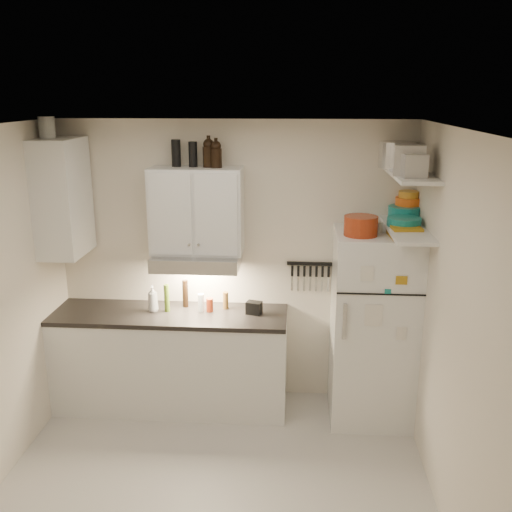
{
  "coord_description": "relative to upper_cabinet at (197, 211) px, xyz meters",
  "views": [
    {
      "loc": [
        0.57,
        -3.49,
        2.81
      ],
      "look_at": [
        0.25,
        0.9,
        1.55
      ],
      "focal_mm": 40.0,
      "sensor_mm": 36.0,
      "label": 1
    }
  ],
  "objects": [
    {
      "name": "spice_jar",
      "position": [
        1.56,
        -0.17,
        -0.08
      ],
      "size": [
        0.05,
        0.05,
        0.09
      ],
      "primitive_type": "cylinder",
      "rotation": [
        0.0,
        0.0,
        0.01
      ],
      "color": "silver",
      "rests_on": "fridge"
    },
    {
      "name": "caddy",
      "position": [
        0.51,
        -0.1,
        -0.85
      ],
      "size": [
        0.15,
        0.12,
        0.11
      ],
      "primitive_type": "cube",
      "rotation": [
        0.0,
        0.0,
        -0.27
      ],
      "color": "black",
      "rests_on": "countertop"
    },
    {
      "name": "dutch_oven",
      "position": [
        1.39,
        -0.29,
        -0.05
      ],
      "size": [
        0.31,
        0.31,
        0.16
      ],
      "primitive_type": "cylinder",
      "rotation": [
        0.0,
        0.0,
        -0.15
      ],
      "color": "maroon",
      "rests_on": "fridge"
    },
    {
      "name": "thermos_a",
      "position": [
        -0.03,
        0.05,
        0.48
      ],
      "size": [
        0.1,
        0.1,
        0.21
      ],
      "primitive_type": "cylinder",
      "rotation": [
        0.0,
        0.0,
        -0.41
      ],
      "color": "black",
      "rests_on": "upper_cabinet"
    },
    {
      "name": "growler_a",
      "position": [
        0.11,
        0.04,
        0.5
      ],
      "size": [
        0.12,
        0.12,
        0.25
      ],
      "primitive_type": null,
      "rotation": [
        0.0,
        0.0,
        -0.17
      ],
      "color": "black",
      "rests_on": "upper_cabinet"
    },
    {
      "name": "shelf_lo",
      "position": [
        1.75,
        -0.31,
        -0.07
      ],
      "size": [
        0.3,
        0.95,
        0.03
      ],
      "primitive_type": "cube",
      "color": "white",
      "rests_on": "right_wall"
    },
    {
      "name": "tin_b",
      "position": [
        1.72,
        -0.56,
        0.48
      ],
      "size": [
        0.19,
        0.19,
        0.17
      ],
      "primitive_type": "cube",
      "rotation": [
        0.0,
        0.0,
        0.1
      ],
      "color": "#AAAAAD",
      "rests_on": "shelf_hi"
    },
    {
      "name": "thermos_b",
      "position": [
        -0.17,
        0.06,
        0.49
      ],
      "size": [
        0.1,
        0.1,
        0.23
      ],
      "primitive_type": "cylinder",
      "rotation": [
        0.0,
        0.0,
        -0.23
      ],
      "color": "black",
      "rests_on": "upper_cabinet"
    },
    {
      "name": "fridge",
      "position": [
        1.55,
        -0.18,
        -0.98
      ],
      "size": [
        0.7,
        0.68,
        1.7
      ],
      "primitive_type": "cube",
      "color": "white",
      "rests_on": "floor"
    },
    {
      "name": "shelf_hi",
      "position": [
        1.75,
        -0.31,
        0.38
      ],
      "size": [
        0.3,
        0.95,
        0.03
      ],
      "primitive_type": "cube",
      "color": "white",
      "rests_on": "right_wall"
    },
    {
      "name": "range_hood",
      "position": [
        0.0,
        -0.06,
        -0.44
      ],
      "size": [
        0.76,
        0.46,
        0.12
      ],
      "primitive_type": "cube",
      "color": "silver",
      "rests_on": "back_wall"
    },
    {
      "name": "bowl_yellow",
      "position": [
        1.82,
        0.08,
        0.15
      ],
      "size": [
        0.17,
        0.17,
        0.06
      ],
      "primitive_type": "cylinder",
      "color": "orange",
      "rests_on": "bowl_orange"
    },
    {
      "name": "plates",
      "position": [
        1.74,
        -0.24,
        -0.02
      ],
      "size": [
        0.31,
        0.31,
        0.07
      ],
      "primitive_type": "cylinder",
      "rotation": [
        0.0,
        0.0,
        0.13
      ],
      "color": "#18847D",
      "rests_on": "shelf_lo"
    },
    {
      "name": "vinegar_bottle",
      "position": [
        -0.13,
        0.02,
        -0.78
      ],
      "size": [
        0.07,
        0.07,
        0.25
      ],
      "primitive_type": "cylinder",
      "rotation": [
        0.0,
        0.0,
        -0.31
      ],
      "color": "black",
      "rests_on": "countertop"
    },
    {
      "name": "right_wall",
      "position": [
        1.91,
        -1.33,
        -0.53
      ],
      "size": [
        0.02,
        3.0,
        2.6
      ],
      "primitive_type": "cube",
      "color": "beige",
      "rests_on": "ground"
    },
    {
      "name": "red_jar",
      "position": [
        0.11,
        -0.08,
        -0.84
      ],
      "size": [
        0.06,
        0.06,
        0.12
      ],
      "primitive_type": "cylinder",
      "rotation": [
        0.0,
        0.0,
        -0.05
      ],
      "color": "maroon",
      "rests_on": "countertop"
    },
    {
      "name": "bowl_orange",
      "position": [
        1.82,
        0.08,
        0.09
      ],
      "size": [
        0.22,
        0.22,
        0.07
      ],
      "primitive_type": "cylinder",
      "color": "orange",
      "rests_on": "bowl_teal"
    },
    {
      "name": "tin_a",
      "position": [
        1.71,
        -0.44,
        0.5
      ],
      "size": [
        0.25,
        0.23,
        0.23
      ],
      "primitive_type": "cube",
      "rotation": [
        0.0,
        0.0,
        -0.14
      ],
      "color": "#AAAAAD",
      "rests_on": "shelf_hi"
    },
    {
      "name": "book_stack",
      "position": [
        1.73,
        -0.32,
        -0.08
      ],
      "size": [
        0.25,
        0.3,
        0.1
      ],
      "primitive_type": "cube",
      "rotation": [
        0.0,
        0.0,
        0.07
      ],
      "color": "#AD7D15",
      "rests_on": "fridge"
    },
    {
      "name": "floor",
      "position": [
        0.3,
        -1.33,
        -1.84
      ],
      "size": [
        3.2,
        3.0,
        0.02
      ],
      "primitive_type": "cube",
      "color": "beige",
      "rests_on": "ground"
    },
    {
      "name": "oil_bottle",
      "position": [
        -0.28,
        -0.1,
        -0.78
      ],
      "size": [
        0.06,
        0.06,
        0.25
      ],
      "primitive_type": "cylinder",
      "rotation": [
        0.0,
        0.0,
        0.27
      ],
      "color": "#425B16",
      "rests_on": "countertop"
    },
    {
      "name": "side_jar",
      "position": [
        -1.21,
        -0.14,
        0.71
      ],
      "size": [
        0.15,
        0.15,
        0.18
      ],
      "primitive_type": "cylinder",
      "rotation": [
        0.0,
        0.0,
        0.18
      ],
      "color": "silver",
      "rests_on": "side_cabinet"
    },
    {
      "name": "soap_bottle",
      "position": [
        -0.4,
        -0.11,
        -0.77
      ],
      "size": [
        0.11,
        0.11,
        0.27
      ],
      "primitive_type": "imported",
      "rotation": [
        0.0,
        0.0,
        0.02
      ],
      "color": "white",
      "rests_on": "countertop"
    },
    {
      "name": "ceiling",
      "position": [
        0.3,
        -1.33,
        0.78
      ],
      "size": [
        3.2,
        3.0,
        0.02
      ],
      "primitive_type": "cube",
      "color": "white",
      "rests_on": "ground"
    },
    {
      "name": "knife_strip",
      "position": [
        1.0,
        0.15,
        -0.51
      ],
      "size": [
        0.42,
        0.02,
        0.03
      ],
      "primitive_type": "cube",
      "color": "black",
      "rests_on": "back_wall"
    },
    {
      "name": "bowl_teal",
      "position": [
        1.79,
        0.02,
        0.01
      ],
      "size": [
        0.28,
        0.28,
        0.11
      ],
      "primitive_type": "cylinder",
      "color": "#18847D",
      "rests_on": "shelf_lo"
    },
    {
      "name": "stock_pot",
      "position": [
        1.69,
        0.01,
        0.5
      ],
      "size": [
        0.37,
        0.37,
        0.21
      ],
      "primitive_type": "cylinder",
      "rotation": [
        0.0,
        0.0,
        0.27
      ],
      "color": "silver",
      "rests_on": "shelf_hi"
    },
    {
      "name": "countertop",
      "position": [
        -0.25,
        -0.14,
        -0.93
      ],
      "size": [
        2.1,
        0.62,
        0.04
      ],
      "primitive_type": "cube",
      "color": "black",
      "rests_on": "base_cabinet"
    },
    {
      "name": "clear_bottle",
      "position": [
        0.03,
        -0.08,
        -0.82
      ],
      "size": [
        0.07,
        0.07,
        0.16
      ],
      "primitive_type": "cylinder",
      "rotation": [
        0.0,
        0.0,
        -0.37
      ],
      "color": "silver",
      "rests_on": "countertop"
    },
    {
      "name": "back_wall",
      "position": [
        0.3,
        0.18,
        -0.53
      ],
      "size": [
        3.2,
        0.02,
        2.6
      ],
      "primitive_type": "cube",
      "color": "beige",
      "rests_on": "ground"
    },
    {
      "name": "upper_cabinet",
      "position": [
        0.0,
        0.0,
        0.0
      ],
      "size": [
        0.8,
        0.33,
        0.75
      ],
      "primitive_type": "cube",
      "color": "white",
      "rests_on": "back_wall"
    },
    {
      "name": "base_cabinet",
      "position": [
        -0.25,
        -0.14,
        -1.39
      ],
      "size": [
        2.1,
        0.6,
        0.88
      ],
      "primitive_type": "cube",
      "color": "white",
      "rests_on": "floor"
    },
    {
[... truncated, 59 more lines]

